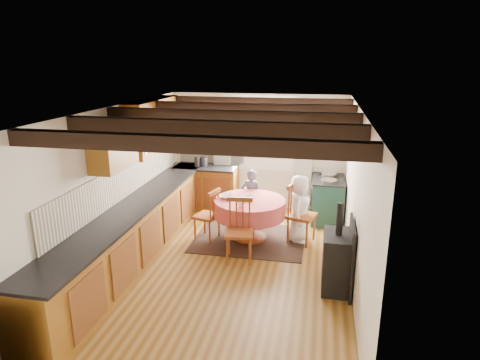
% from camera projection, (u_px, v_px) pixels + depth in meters
% --- Properties ---
extents(floor, '(3.60, 5.50, 0.00)m').
position_uv_depth(floor, '(230.00, 265.00, 6.44)').
color(floor, olive).
rests_on(floor, ground).
extents(ceiling, '(3.60, 5.50, 0.00)m').
position_uv_depth(ceiling, '(229.00, 109.00, 5.76)').
color(ceiling, white).
rests_on(ceiling, ground).
extents(wall_back, '(3.60, 0.00, 2.40)m').
position_uv_depth(wall_back, '(258.00, 152.00, 8.69)').
color(wall_back, silver).
rests_on(wall_back, ground).
extents(wall_front, '(3.60, 0.00, 2.40)m').
position_uv_depth(wall_front, '(158.00, 290.00, 3.51)').
color(wall_front, silver).
rests_on(wall_front, ground).
extents(wall_left, '(0.00, 5.50, 2.40)m').
position_uv_depth(wall_left, '(116.00, 185.00, 6.44)').
color(wall_left, silver).
rests_on(wall_left, ground).
extents(wall_right, '(0.00, 5.50, 2.40)m').
position_uv_depth(wall_right, '(356.00, 200.00, 5.77)').
color(wall_right, silver).
rests_on(wall_right, ground).
extents(beam_a, '(3.60, 0.16, 0.16)m').
position_uv_depth(beam_a, '(182.00, 144.00, 3.91)').
color(beam_a, black).
rests_on(beam_a, ceiling).
extents(beam_b, '(3.60, 0.16, 0.16)m').
position_uv_depth(beam_b, '(210.00, 127.00, 4.85)').
color(beam_b, black).
rests_on(beam_b, ceiling).
extents(beam_c, '(3.60, 0.16, 0.16)m').
position_uv_depth(beam_c, '(229.00, 116.00, 5.79)').
color(beam_c, black).
rests_on(beam_c, ceiling).
extents(beam_d, '(3.60, 0.16, 0.16)m').
position_uv_depth(beam_d, '(242.00, 108.00, 6.73)').
color(beam_d, black).
rests_on(beam_d, ceiling).
extents(beam_e, '(3.60, 0.16, 0.16)m').
position_uv_depth(beam_e, '(253.00, 102.00, 7.67)').
color(beam_e, black).
rests_on(beam_e, ceiling).
extents(splash_left, '(0.02, 4.50, 0.55)m').
position_uv_depth(splash_left, '(126.00, 180.00, 6.72)').
color(splash_left, beige).
rests_on(splash_left, wall_left).
extents(splash_back, '(1.40, 0.02, 0.55)m').
position_uv_depth(splash_back, '(212.00, 150.00, 8.86)').
color(splash_back, beige).
rests_on(splash_back, wall_back).
extents(base_cabinet_left, '(0.60, 5.30, 0.88)m').
position_uv_depth(base_cabinet_left, '(138.00, 232.00, 6.60)').
color(base_cabinet_left, brown).
rests_on(base_cabinet_left, floor).
extents(base_cabinet_back, '(1.30, 0.60, 0.88)m').
position_uv_depth(base_cabinet_back, '(207.00, 188.00, 8.82)').
color(base_cabinet_back, brown).
rests_on(base_cabinet_back, floor).
extents(worktop_left, '(0.64, 5.30, 0.04)m').
position_uv_depth(worktop_left, '(137.00, 204.00, 6.46)').
color(worktop_left, black).
rests_on(worktop_left, base_cabinet_left).
extents(worktop_back, '(1.30, 0.64, 0.04)m').
position_uv_depth(worktop_back, '(206.00, 167.00, 8.67)').
color(worktop_back, black).
rests_on(worktop_back, base_cabinet_back).
extents(wall_cabinet_glass, '(0.34, 1.80, 0.90)m').
position_uv_depth(wall_cabinet_glass, '(154.00, 125.00, 7.32)').
color(wall_cabinet_glass, brown).
rests_on(wall_cabinet_glass, wall_left).
extents(wall_cabinet_solid, '(0.34, 0.90, 0.70)m').
position_uv_depth(wall_cabinet_solid, '(113.00, 145.00, 5.93)').
color(wall_cabinet_solid, brown).
rests_on(wall_cabinet_solid, wall_left).
extents(window_frame, '(1.34, 0.03, 1.54)m').
position_uv_depth(window_frame, '(263.00, 133.00, 8.54)').
color(window_frame, white).
rests_on(window_frame, wall_back).
extents(window_pane, '(1.20, 0.01, 1.40)m').
position_uv_depth(window_pane, '(263.00, 133.00, 8.55)').
color(window_pane, white).
rests_on(window_pane, wall_back).
extents(curtain_left, '(0.35, 0.10, 2.10)m').
position_uv_depth(curtain_left, '(222.00, 156.00, 8.76)').
color(curtain_left, '#AEB3A1').
rests_on(curtain_left, wall_back).
extents(curtain_right, '(0.35, 0.10, 2.10)m').
position_uv_depth(curtain_right, '(304.00, 160.00, 8.45)').
color(curtain_right, '#AEB3A1').
rests_on(curtain_right, wall_back).
extents(curtain_rod, '(2.00, 0.03, 0.03)m').
position_uv_depth(curtain_rod, '(263.00, 104.00, 8.30)').
color(curtain_rod, black).
rests_on(curtain_rod, wall_back).
extents(wall_picture, '(0.04, 0.50, 0.60)m').
position_uv_depth(wall_picture, '(348.00, 135.00, 7.80)').
color(wall_picture, gold).
rests_on(wall_picture, wall_right).
extents(wall_plate, '(0.30, 0.02, 0.30)m').
position_uv_depth(wall_plate, '(310.00, 130.00, 8.32)').
color(wall_plate, silver).
rests_on(wall_plate, wall_back).
extents(rug, '(1.92, 1.49, 0.01)m').
position_uv_depth(rug, '(250.00, 239.00, 7.37)').
color(rug, '#37241B').
rests_on(rug, floor).
extents(dining_table, '(1.23, 1.23, 0.74)m').
position_uv_depth(dining_table, '(250.00, 220.00, 7.26)').
color(dining_table, '#D57272').
rests_on(dining_table, floor).
extents(chair_near, '(0.49, 0.51, 1.00)m').
position_uv_depth(chair_near, '(239.00, 231.00, 6.47)').
color(chair_near, '#93471C').
rests_on(chair_near, floor).
extents(chair_left, '(0.50, 0.49, 0.92)m').
position_uv_depth(chair_left, '(207.00, 214.00, 7.29)').
color(chair_left, '#93471C').
rests_on(chair_left, floor).
extents(chair_right, '(0.59, 0.57, 1.05)m').
position_uv_depth(chair_right, '(302.00, 214.00, 7.13)').
color(chair_right, '#93471C').
rests_on(chair_right, floor).
extents(aga_range, '(0.61, 0.94, 0.87)m').
position_uv_depth(aga_range, '(328.00, 199.00, 8.14)').
color(aga_range, '#1A3E34').
rests_on(aga_range, floor).
extents(cast_iron_stove, '(0.38, 0.63, 1.26)m').
position_uv_depth(cast_iron_stove, '(338.00, 247.00, 5.64)').
color(cast_iron_stove, black).
rests_on(cast_iron_stove, floor).
extents(child_far, '(0.42, 0.30, 1.09)m').
position_uv_depth(child_far, '(251.00, 197.00, 7.91)').
color(child_far, slate).
rests_on(child_far, floor).
extents(child_right, '(0.43, 0.61, 1.19)m').
position_uv_depth(child_right, '(299.00, 209.00, 7.16)').
color(child_right, white).
rests_on(child_right, floor).
extents(bowl_a, '(0.33, 0.33, 0.06)m').
position_uv_depth(bowl_a, '(227.00, 197.00, 7.23)').
color(bowl_a, silver).
rests_on(bowl_a, dining_table).
extents(bowl_b, '(0.29, 0.29, 0.06)m').
position_uv_depth(bowl_b, '(249.00, 198.00, 7.14)').
color(bowl_b, silver).
rests_on(bowl_b, dining_table).
extents(cup, '(0.14, 0.14, 0.10)m').
position_uv_depth(cup, '(241.00, 204.00, 6.79)').
color(cup, silver).
rests_on(cup, dining_table).
extents(canister_tall, '(0.12, 0.12, 0.21)m').
position_uv_depth(canister_tall, '(197.00, 162.00, 8.61)').
color(canister_tall, '#262628').
rests_on(canister_tall, worktop_back).
extents(canister_wide, '(0.17, 0.17, 0.19)m').
position_uv_depth(canister_wide, '(203.00, 162.00, 8.66)').
color(canister_wide, '#262628').
rests_on(canister_wide, worktop_back).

